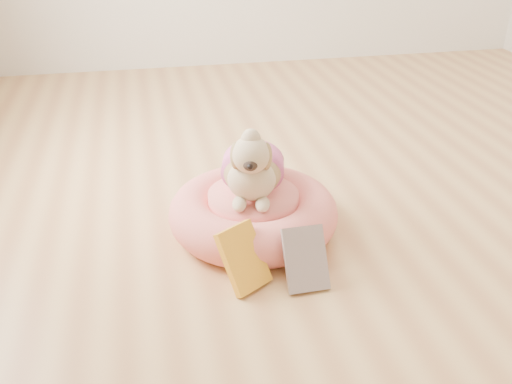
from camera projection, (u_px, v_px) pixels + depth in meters
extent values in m
plane|color=#BB814E|center=(390.00, 196.00, 2.44)|extent=(4.50, 4.50, 0.00)
cylinder|color=#EE5D64|center=(253.00, 220.00, 2.17)|extent=(0.46, 0.46, 0.10)
torus|color=#EE5D64|center=(253.00, 212.00, 2.16)|extent=(0.64, 0.64, 0.16)
cylinder|color=#EE5D64|center=(253.00, 203.00, 2.14)|extent=(0.34, 0.34, 0.09)
cube|color=yellow|center=(244.00, 258.00, 1.85)|extent=(0.19, 0.19, 0.20)
cube|color=silver|center=(306.00, 259.00, 1.86)|extent=(0.14, 0.14, 0.19)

